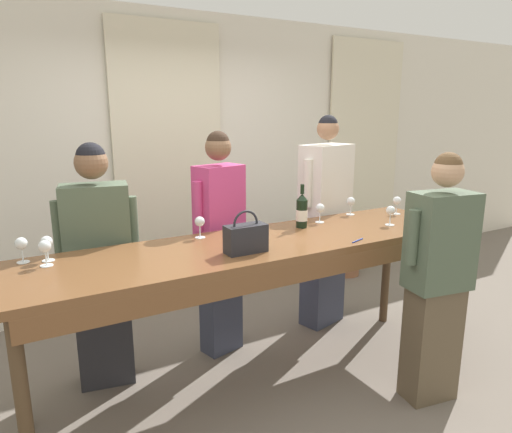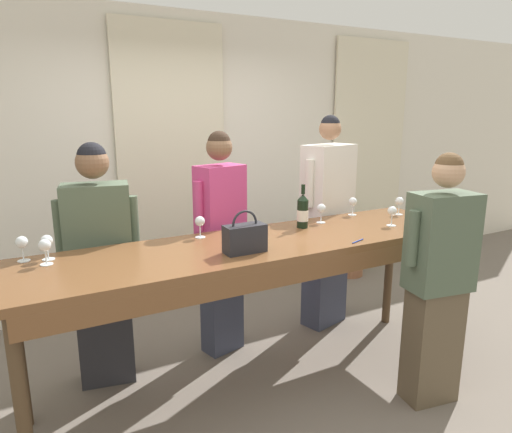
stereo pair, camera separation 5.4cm
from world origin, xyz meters
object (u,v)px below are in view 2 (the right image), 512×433
object	(u,v)px
wine_glass_center_mid	(47,242)
wine_glass_back_left	(392,212)
tasting_bar	(264,257)
wine_glass_front_right	(321,209)
handbag	(245,238)
wine_glass_front_mid	(353,202)
wine_glass_center_right	(45,246)
host_pouring	(438,280)
guest_pink_top	(221,241)
potted_plant	(350,242)
wine_glass_center_left	(22,243)
guest_olive_jacket	(101,265)
wine_glass_front_left	(399,202)
guest_cream_sweater	(327,223)
wine_bottle	(303,211)
wine_glass_back_mid	(200,222)

from	to	relation	value
wine_glass_center_mid	wine_glass_back_left	xyz separation A→B (m)	(2.30, -0.36, 0.00)
tasting_bar	wine_glass_front_right	size ratio (longest dim) A/B	21.13
handbag	wine_glass_front_mid	distance (m)	1.31
wine_glass_center_right	host_pouring	distance (m)	2.36
wine_glass_front_right	guest_pink_top	distance (m)	0.80
wine_glass_front_right	potted_plant	size ratio (longest dim) A/B	0.20
wine_glass_center_left	wine_glass_center_mid	xyz separation A→B (m)	(0.13, -0.04, 0.00)
wine_glass_front_right	guest_pink_top	world-z (taller)	guest_pink_top
wine_glass_center_mid	guest_olive_jacket	bearing A→B (deg)	44.33
wine_glass_back_left	guest_pink_top	world-z (taller)	guest_pink_top
wine_glass_front_left	host_pouring	distance (m)	0.98
guest_cream_sweater	host_pouring	distance (m)	1.25
wine_glass_front_left	potted_plant	distance (m)	1.62
wine_bottle	wine_glass_front_left	world-z (taller)	wine_bottle
wine_glass_center_mid	guest_cream_sweater	xyz separation A→B (m)	(2.23, 0.32, -0.22)
guest_cream_sweater	potted_plant	distance (m)	1.42
wine_glass_front_left	potted_plant	size ratio (longest dim) A/B	0.20
wine_bottle	wine_glass_front_mid	xyz separation A→B (m)	(0.59, 0.14, -0.01)
wine_glass_center_mid	guest_pink_top	size ratio (longest dim) A/B	0.08
guest_pink_top	host_pouring	distance (m)	1.56
wine_glass_front_left	wine_glass_back_mid	distance (m)	1.69
guest_pink_top	tasting_bar	bearing A→B (deg)	-86.67
wine_glass_front_left	wine_glass_center_left	distance (m)	2.76
wine_glass_front_left	wine_glass_front_mid	xyz separation A→B (m)	(-0.34, 0.17, -0.00)
wine_glass_back_mid	guest_pink_top	xyz separation A→B (m)	(0.28, 0.30, -0.24)
wine_glass_center_right	wine_glass_back_mid	world-z (taller)	same
tasting_bar	wine_glass_front_right	world-z (taller)	wine_glass_front_right
tasting_bar	wine_glass_center_right	size ratio (longest dim) A/B	21.13
wine_glass_center_left	tasting_bar	bearing A→B (deg)	-12.99
wine_glass_center_mid	wine_glass_center_left	bearing A→B (deg)	162.87
handbag	wine_glass_back_left	bearing A→B (deg)	2.55
wine_bottle	wine_glass_back_mid	xyz separation A→B (m)	(-0.76, 0.11, -0.01)
wine_glass_center_left	wine_bottle	bearing A→B (deg)	-3.88
tasting_bar	wine_glass_front_mid	xyz separation A→B (m)	(1.02, 0.34, 0.21)
wine_bottle	guest_olive_jacket	xyz separation A→B (m)	(-1.36, 0.41, -0.30)
wine_glass_back_left	host_pouring	world-z (taller)	host_pouring
wine_glass_back_left	guest_cream_sweater	world-z (taller)	guest_cream_sweater
tasting_bar	wine_glass_center_mid	size ratio (longest dim) A/B	21.13
tasting_bar	wine_glass_front_right	xyz separation A→B (m)	(0.64, 0.25, 0.21)
wine_glass_center_left	guest_cream_sweater	distance (m)	2.38
wine_glass_front_mid	wine_glass_back_mid	world-z (taller)	same
tasting_bar	wine_glass_front_mid	world-z (taller)	wine_glass_front_mid
wine_glass_center_left	wine_glass_back_left	bearing A→B (deg)	-9.27
wine_glass_center_right	wine_bottle	bearing A→B (deg)	0.15
guest_pink_top	wine_glass_center_left	bearing A→B (deg)	-168.12
wine_glass_center_mid	wine_glass_back_mid	distance (m)	0.94
guest_cream_sweater	handbag	bearing A→B (deg)	-147.92
tasting_bar	wine_glass_front_left	size ratio (longest dim) A/B	21.13
wine_glass_back_mid	wine_bottle	bearing A→B (deg)	-7.92
wine_glass_front_left	wine_glass_back_left	bearing A→B (deg)	-142.75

